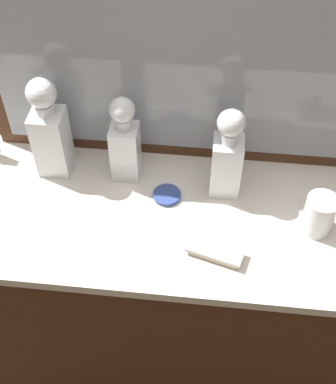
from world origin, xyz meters
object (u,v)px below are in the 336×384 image
(crystal_decanter_left, at_px, (51,136))
(crystal_tumbler_right, at_px, (319,216))
(crystal_decanter_rear, at_px, (125,146))
(porcelain_dish, at_px, (167,195))
(crystal_decanter_front, at_px, (227,160))
(silver_brush_far_left, at_px, (215,252))

(crystal_decanter_left, height_order, crystal_tumbler_right, crystal_decanter_left)
(crystal_decanter_left, height_order, crystal_decanter_rear, crystal_decanter_left)
(crystal_decanter_rear, bearing_deg, crystal_tumbler_right, -15.54)
(porcelain_dish, bearing_deg, crystal_tumbler_right, -9.60)
(crystal_decanter_front, relative_size, silver_brush_far_left, 1.83)
(crystal_decanter_rear, relative_size, crystal_tumbler_right, 2.41)
(silver_brush_far_left, distance_m, porcelain_dish, 0.22)
(crystal_decanter_rear, bearing_deg, porcelain_dish, -32.22)
(crystal_decanter_front, height_order, crystal_decanter_left, crystal_decanter_left)
(silver_brush_far_left, height_order, porcelain_dish, silver_brush_far_left)
(crystal_tumbler_right, bearing_deg, silver_brush_far_left, -156.19)
(crystal_tumbler_right, relative_size, silver_brush_far_left, 0.73)
(crystal_tumbler_right, bearing_deg, crystal_decanter_front, 154.82)
(crystal_decanter_rear, distance_m, silver_brush_far_left, 0.37)
(crystal_tumbler_right, height_order, silver_brush_far_left, crystal_tumbler_right)
(crystal_decanter_left, relative_size, crystal_decanter_rear, 1.15)
(crystal_decanter_rear, bearing_deg, silver_brush_far_left, -44.37)
(crystal_decanter_front, height_order, porcelain_dish, crystal_decanter_front)
(crystal_decanter_front, relative_size, crystal_decanter_left, 0.90)
(crystal_tumbler_right, distance_m, porcelain_dish, 0.39)
(crystal_decanter_front, xyz_separation_m, crystal_tumbler_right, (0.24, -0.11, -0.06))
(crystal_decanter_left, distance_m, crystal_decanter_rear, 0.20)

